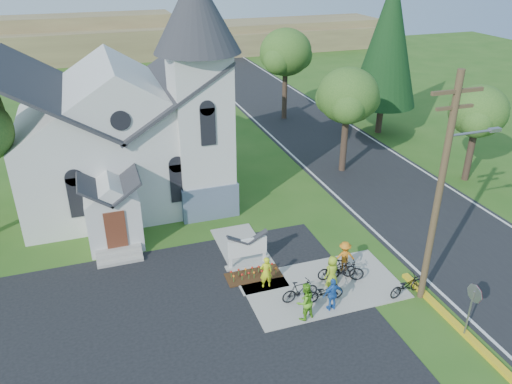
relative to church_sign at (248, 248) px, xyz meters
name	(u,v)px	position (x,y,z in m)	size (l,w,h in m)	color
ground	(296,300)	(1.20, -3.20, -1.03)	(120.00, 120.00, 0.00)	#2B5819
parking_lot	(140,374)	(-5.80, -5.20, -1.02)	(20.00, 16.00, 0.02)	black
road	(341,152)	(11.20, 11.80, -1.02)	(8.00, 90.00, 0.02)	black
sidewalk	(323,287)	(2.70, -2.70, -1.00)	(7.00, 4.00, 0.05)	#A29D93
church	(125,115)	(-4.28, 9.28, 4.22)	(12.35, 12.00, 13.00)	silver
church_sign	(248,248)	(0.00, 0.00, 0.00)	(2.20, 0.40, 1.70)	#A29D93
flower_bed	(254,276)	(0.00, -0.90, -0.99)	(2.60, 1.10, 0.07)	#34210E
utility_pole	(442,186)	(6.56, -4.70, 4.38)	(3.45, 0.28, 10.00)	#453522
stop_sign	(473,300)	(6.63, -7.40, 0.75)	(0.11, 0.76, 2.48)	gray
tree_road_near	(348,96)	(9.70, 8.80, 4.18)	(4.00, 4.00, 7.05)	#32241B
tree_road_mid	(286,53)	(10.20, 20.80, 4.75)	(4.40, 4.40, 7.80)	#32241B
tree_road_far	(478,112)	(16.70, 4.80, 3.61)	(3.60, 3.60, 6.30)	#32241B
conifer	(388,41)	(16.20, 14.80, 6.36)	(5.20, 5.20, 12.40)	#32241B
distant_hills	(161,39)	(4.56, 53.13, 1.15)	(61.00, 10.00, 5.60)	brown
cyclist_0	(266,272)	(0.26, -1.88, -0.20)	(0.57, 0.37, 1.56)	#CAD819
bike_0	(325,292)	(2.31, -3.64, -0.52)	(0.60, 1.72, 0.91)	black
cyclist_1	(305,301)	(1.03, -4.40, -0.12)	(0.83, 0.65, 1.70)	#60B221
bike_1	(300,291)	(1.32, -3.27, -0.47)	(0.48, 1.70, 1.02)	black
cyclist_2	(333,294)	(2.36, -4.25, -0.21)	(0.90, 0.38, 1.54)	blue
bike_2	(337,270)	(3.55, -2.36, -0.49)	(0.64, 1.84, 0.97)	black
cyclist_3	(344,256)	(4.17, -1.89, -0.20)	(1.00, 0.58, 1.55)	orange
bike_3	(345,270)	(3.85, -2.56, -0.45)	(0.50, 1.77, 1.06)	black
cyclist_4	(332,271)	(3.08, -2.78, -0.20)	(0.76, 0.49, 1.55)	#95B622
bike_4	(406,285)	(5.90, -4.40, -0.50)	(0.63, 1.80, 0.95)	black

